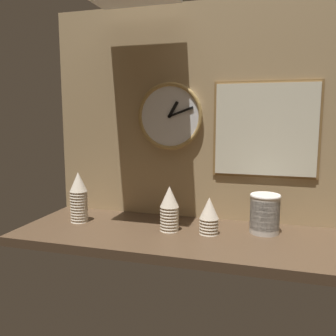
% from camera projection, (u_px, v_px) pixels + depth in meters
% --- Properties ---
extents(ground_plane, '(1.60, 0.56, 0.04)m').
position_uv_depth(ground_plane, '(195.00, 238.00, 1.57)').
color(ground_plane, '#4C3826').
extents(wall_tiled_back, '(1.60, 0.03, 1.05)m').
position_uv_depth(wall_tiled_back, '(207.00, 113.00, 1.74)').
color(wall_tiled_back, tan).
rests_on(wall_tiled_back, ground_plane).
extents(cup_stack_center, '(0.09, 0.09, 0.20)m').
position_uv_depth(cup_stack_center, '(169.00, 208.00, 1.59)').
color(cup_stack_center, beige).
rests_on(cup_stack_center, ground_plane).
extents(cup_stack_center_right, '(0.09, 0.09, 0.16)m').
position_uv_depth(cup_stack_center_right, '(209.00, 216.00, 1.55)').
color(cup_stack_center_right, beige).
rests_on(cup_stack_center_right, ground_plane).
extents(cup_stack_far_left, '(0.09, 0.09, 0.25)m').
position_uv_depth(cup_stack_far_left, '(79.00, 197.00, 1.73)').
color(cup_stack_far_left, beige).
rests_on(cup_stack_far_left, ground_plane).
extents(bowl_stack_right, '(0.13, 0.13, 0.17)m').
position_uv_depth(bowl_stack_right, '(265.00, 213.00, 1.56)').
color(bowl_stack_right, beige).
rests_on(bowl_stack_right, ground_plane).
extents(wall_clock, '(0.33, 0.03, 0.33)m').
position_uv_depth(wall_clock, '(170.00, 116.00, 1.76)').
color(wall_clock, white).
extents(menu_board, '(0.49, 0.01, 0.45)m').
position_uv_depth(menu_board, '(265.00, 130.00, 1.65)').
color(menu_board, olive).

